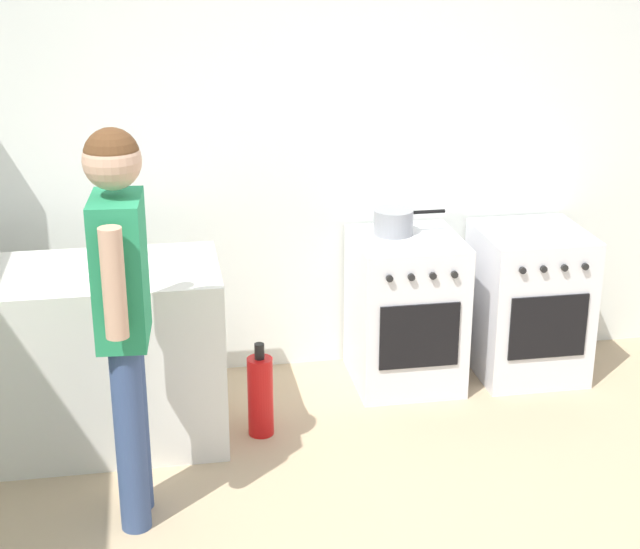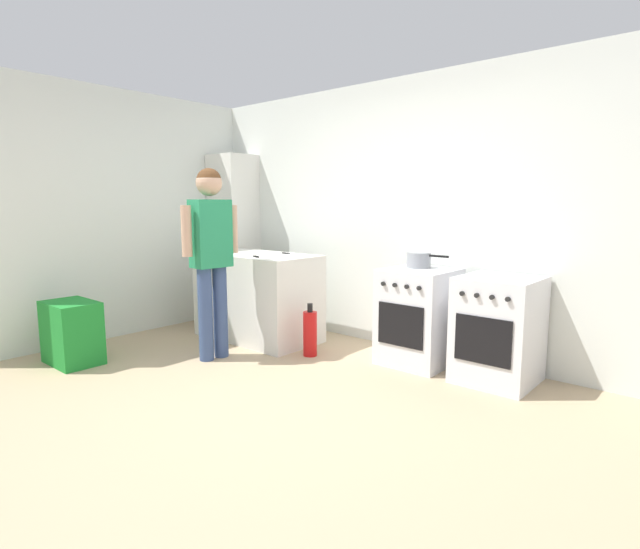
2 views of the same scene
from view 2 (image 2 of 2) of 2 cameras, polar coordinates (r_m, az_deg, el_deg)
name	(u,v)px [view 2 (image 2 of 2)]	position (r m, az deg, el deg)	size (l,w,h in m)	color
ground_plane	(261,405)	(3.69, -6.75, -14.63)	(8.00, 8.00, 0.00)	tan
back_wall	(408,216)	(4.93, 10.07, 6.59)	(6.00, 0.10, 2.60)	silver
side_wall_left	(122,215)	(5.78, -21.71, 6.36)	(0.10, 3.10, 2.60)	silver
counter_unit	(258,296)	(5.30, -7.13, -2.50)	(1.30, 0.70, 0.90)	silver
oven_left	(418,316)	(4.54, 11.19, -4.70)	(0.58, 0.62, 0.85)	silver
oven_right	(498,330)	(4.24, 19.70, -5.94)	(0.58, 0.62, 0.85)	silver
pot	(419,260)	(4.55, 11.23, 1.64)	(0.40, 0.22, 0.14)	gray
knife_utility	(289,254)	(5.17, -3.52, 2.38)	(0.25, 0.06, 0.01)	silver
knife_bread	(253,256)	(5.02, -7.68, 2.14)	(0.33, 0.17, 0.01)	silver
person	(211,245)	(4.59, -12.36, 3.30)	(0.23, 0.57, 1.73)	#384C7A
fire_extinguisher	(310,333)	(4.70, -1.15, -6.71)	(0.13, 0.13, 0.50)	red
recycling_crate_lower	(73,348)	(5.03, -26.38, -7.51)	(0.52, 0.36, 0.28)	#1E842D
recycling_crate_upper	(71,317)	(4.96, -26.59, -4.39)	(0.52, 0.36, 0.28)	#1E842D
larder_cabinet	(234,238)	(6.25, -9.80, 4.15)	(0.48, 0.44, 2.00)	silver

